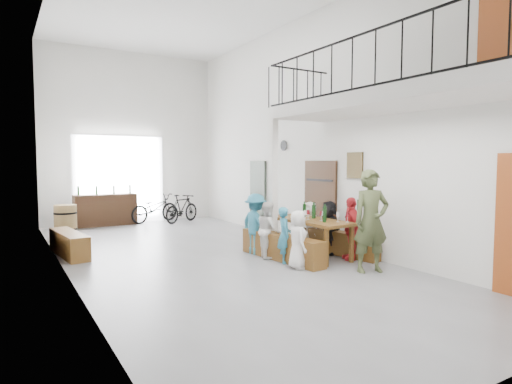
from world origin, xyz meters
TOP-DOWN VIEW (x-y plane):
  - floor at (0.00, 0.00)m, footprint 12.00×12.00m
  - room_walls at (0.00, 0.00)m, footprint 12.00×12.00m
  - gateway_portal at (-0.40, 5.94)m, footprint 2.80×0.08m
  - right_wall_decor at (2.70, -1.87)m, footprint 0.07×8.28m
  - balcony at (1.98, -3.13)m, footprint 1.52×5.62m
  - tasting_table at (1.78, -1.09)m, footprint 0.91×2.00m
  - bench_inner at (1.12, -1.01)m, footprint 0.56×2.24m
  - bench_wall at (2.42, -1.13)m, footprint 0.60×2.19m
  - tableware at (1.87, -1.25)m, footprint 0.59×1.17m
  - side_bench at (-2.50, 1.60)m, footprint 0.59×1.81m
  - oak_barrel at (-2.25, 4.09)m, footprint 0.58×0.58m
  - serving_counter at (-0.92, 5.65)m, footprint 1.85×0.56m
  - counter_bottles at (-0.92, 5.64)m, footprint 1.60×0.12m
  - guest_left_a at (0.98, -1.75)m, footprint 0.49×0.61m
  - guest_left_b at (1.02, -1.26)m, footprint 0.40×0.47m
  - guest_left_c at (1.01, -0.69)m, footprint 0.61×0.68m
  - guest_left_d at (0.96, -0.27)m, footprint 0.55×0.87m
  - guest_right_a at (2.34, -1.71)m, footprint 0.59×0.80m
  - guest_right_b at (2.31, -1.07)m, footprint 0.50×1.10m
  - guest_right_c at (2.27, -0.47)m, footprint 0.40×0.56m
  - host_standing at (1.95, -2.62)m, footprint 0.77×0.62m
  - potted_plant at (2.45, 0.47)m, footprint 0.34×0.30m
  - bicycle_near at (0.62, 5.60)m, footprint 1.88×1.15m
  - bicycle_far at (1.36, 5.05)m, footprint 1.56×1.12m

SIDE VIEW (x-z plane):
  - floor at x=0.00m, z-range 0.00..0.00m
  - potted_plant at x=2.45m, z-range 0.00..0.38m
  - bench_wall at x=2.42m, z-range 0.00..0.50m
  - side_bench at x=-2.50m, z-range 0.00..0.50m
  - bench_inner at x=1.12m, z-range 0.00..0.51m
  - oak_barrel at x=-2.25m, z-range 0.00..0.85m
  - bicycle_far at x=1.36m, z-range 0.00..0.93m
  - bicycle_near at x=0.62m, z-range 0.00..0.93m
  - serving_counter at x=-0.92m, z-range 0.00..0.97m
  - guest_right_c at x=2.27m, z-range 0.00..1.08m
  - guest_left_a at x=0.98m, z-range 0.00..1.08m
  - guest_left_b at x=1.02m, z-range 0.00..1.10m
  - guest_right_b at x=2.31m, z-range 0.00..1.14m
  - guest_left_c at x=1.01m, z-range 0.00..1.16m
  - guest_right_a at x=2.34m, z-range 0.00..1.27m
  - guest_left_d at x=0.96m, z-range 0.00..1.30m
  - tasting_table at x=1.78m, z-range 0.31..1.10m
  - host_standing at x=1.95m, z-range 0.00..1.84m
  - tableware at x=1.87m, z-range 0.76..1.11m
  - counter_bottles at x=-0.92m, z-range 0.97..1.25m
  - gateway_portal at x=-0.40m, z-range 0.00..2.80m
  - right_wall_decor at x=2.70m, z-range -0.80..4.28m
  - balcony at x=1.98m, z-range 0.97..4.96m
  - room_walls at x=0.00m, z-range -2.45..9.55m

